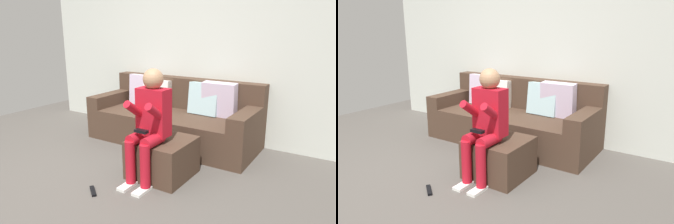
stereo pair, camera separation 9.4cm
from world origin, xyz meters
The scene contains 6 objects.
ground_plane centered at (0.00, 0.00, 0.00)m, with size 6.63×6.63×0.00m, color #544F49.
wall_back centered at (0.00, 2.29, 1.30)m, with size 5.10×0.10×2.60m, color silver.
couch_sectional centered at (0.11, 1.85, 0.33)m, with size 2.34×0.93×0.88m.
ottoman centered at (0.55, 0.84, 0.21)m, with size 0.61×0.61×0.42m, color #473326.
person_seated centered at (0.49, 0.69, 0.66)m, with size 0.33×0.56×1.17m.
remote_near_ottoman centered at (0.17, 0.16, 0.01)m, with size 0.19×0.04×0.02m, color black.
Camera 1 is at (2.26, -1.79, 1.54)m, focal length 33.41 mm.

